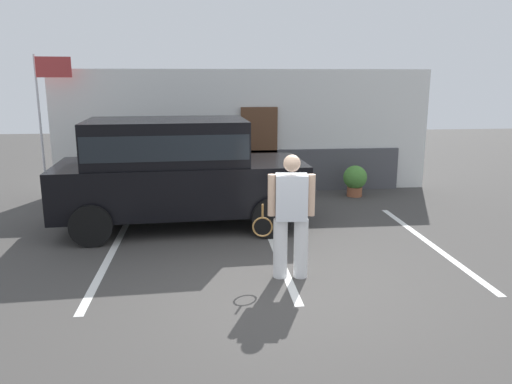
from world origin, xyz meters
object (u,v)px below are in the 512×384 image
(tennis_player_man, at_px, (291,215))
(potted_plant_by_porch, at_px, (355,179))
(parked_suv, at_px, (176,168))
(flag_pole, at_px, (46,102))

(tennis_player_man, relative_size, potted_plant_by_porch, 2.38)
(parked_suv, height_order, flag_pole, flag_pole)
(parked_suv, height_order, potted_plant_by_porch, parked_suv)
(parked_suv, bearing_deg, tennis_player_man, -60.36)
(parked_suv, relative_size, flag_pole, 1.42)
(flag_pole, bearing_deg, tennis_player_man, -47.68)
(potted_plant_by_porch, distance_m, flag_pole, 7.35)
(tennis_player_man, distance_m, potted_plant_by_porch, 5.38)
(parked_suv, distance_m, tennis_player_man, 3.22)
(tennis_player_man, bearing_deg, potted_plant_by_porch, -110.92)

